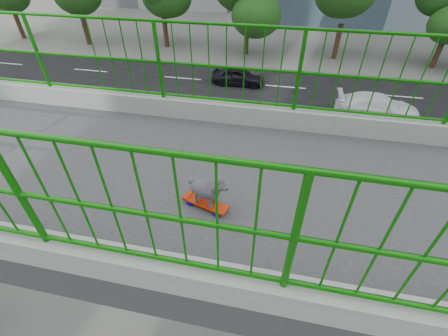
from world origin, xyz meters
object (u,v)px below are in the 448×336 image
Objects in this scene: skateboard at (206,203)px; poodle at (207,189)px; car_3 at (378,107)px; car_1 at (152,142)px; car_4 at (238,76)px; car_0 at (255,200)px.

skateboard is 1.20× the size of poodle.
poodle is at bearing 157.95° from car_3.
car_4 is (-9.60, 2.86, -0.05)m from car_1.
poodle is 12.97m from car_1.
car_3 reaches higher than car_1.
car_4 is at bearing -154.44° from poodle.
poodle is 0.11× the size of car_1.
car_1 reaches higher than car_4.
car_0 is at bearing -167.32° from car_4.
poodle is at bearing 90.00° from skateboard.
poodle reaches higher than car_0.
car_1 is (-9.67, -5.58, -6.35)m from skateboard.
car_4 is (-19.27, -2.72, -6.39)m from skateboard.
poodle is 20.57m from car_4.
skateboard is 9.04m from car_0.
car_3 is at bearing 146.42° from car_0.
car_1 is 1.11× the size of car_4.
car_1 is 10.02m from car_4.
car_0 reaches higher than car_4.
skateboard is at bearing -1.44° from car_0.
car_4 is at bearing -154.51° from skateboard.
skateboard is at bearing -90.00° from poodle.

